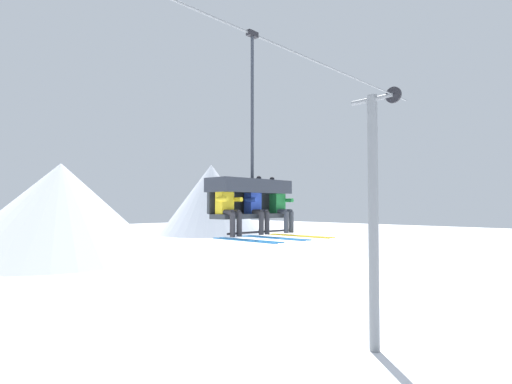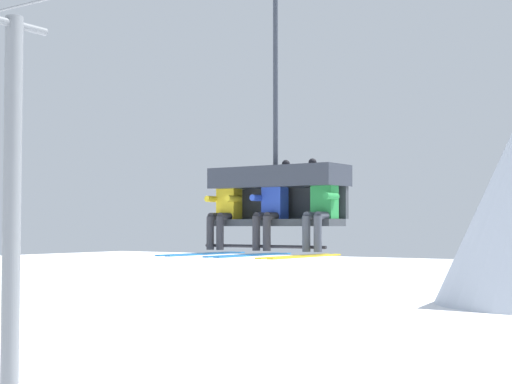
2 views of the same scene
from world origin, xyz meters
The scene contains 8 objects.
mountain_peak_central centered at (8.67, 33.54, 4.61)m, with size 19.77×19.77×9.23m.
mountain_peak_east centered at (40.06, 49.49, 6.31)m, with size 18.42×18.42×12.62m.
lift_tower_far centered at (7.61, -0.02, 4.74)m, with size 0.36×1.88×9.15m.
lift_cable centered at (0.80, -0.80, 8.87)m, with size 15.62×0.05×0.05m.
chairlift_chair centered at (0.80, -0.73, 5.40)m, with size 2.03×0.74×4.44m.
skier_yellow centered at (-0.01, -0.95, 5.05)m, with size 0.46×1.70×1.23m.
skier_blue centered at (0.80, -0.94, 5.07)m, with size 0.48×1.70×1.34m.
skier_green centered at (1.60, -0.94, 5.07)m, with size 0.48×1.70×1.34m.
Camera 1 is at (-5.32, -6.99, 5.05)m, focal length 28.00 mm.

